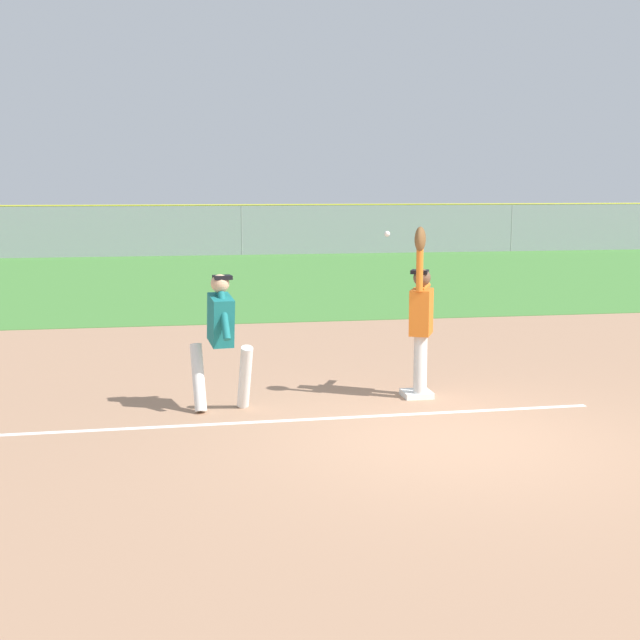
% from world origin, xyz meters
% --- Properties ---
extents(ground_plane, '(79.18, 79.18, 0.00)m').
position_xyz_m(ground_plane, '(0.00, 0.00, 0.00)').
color(ground_plane, tan).
extents(outfield_grass, '(46.78, 17.92, 0.01)m').
position_xyz_m(outfield_grass, '(0.00, 17.50, 0.01)').
color(outfield_grass, '#478438').
rests_on(outfield_grass, ground_plane).
extents(chalk_foul_line, '(12.00, 0.23, 0.01)m').
position_xyz_m(chalk_foul_line, '(-3.79, 1.05, 0.00)').
color(chalk_foul_line, white).
rests_on(chalk_foul_line, ground_plane).
extents(first_base, '(0.38, 0.38, 0.08)m').
position_xyz_m(first_base, '(0.21, 1.95, 0.04)').
color(first_base, white).
rests_on(first_base, ground_plane).
extents(fielder, '(0.48, 0.85, 2.28)m').
position_xyz_m(fielder, '(0.24, 1.92, 1.12)').
color(fielder, silver).
rests_on(fielder, ground_plane).
extents(runner, '(0.78, 0.85, 1.72)m').
position_xyz_m(runner, '(-2.40, 1.71, 1.00)').
color(runner, white).
rests_on(runner, ground_plane).
extents(baseball, '(0.07, 0.07, 0.07)m').
position_xyz_m(baseball, '(-0.20, 2.06, 2.18)').
color(baseball, white).
extents(outfield_fence, '(46.86, 0.08, 2.07)m').
position_xyz_m(outfield_fence, '(-0.00, 26.46, 1.04)').
color(outfield_fence, '#93999E').
rests_on(outfield_fence, ground_plane).
extents(parked_car_tan, '(4.51, 2.34, 1.25)m').
position_xyz_m(parked_car_tan, '(-6.10, 29.92, 0.67)').
color(parked_car_tan, tan).
rests_on(parked_car_tan, ground_plane).
extents(parked_car_white, '(4.51, 2.34, 1.25)m').
position_xyz_m(parked_car_white, '(-1.52, 29.56, 0.67)').
color(parked_car_white, white).
rests_on(parked_car_white, ground_plane).
extents(parked_car_green, '(4.46, 2.22, 1.25)m').
position_xyz_m(parked_car_green, '(3.10, 29.60, 0.67)').
color(parked_car_green, '#1E6B33').
rests_on(parked_car_green, ground_plane).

